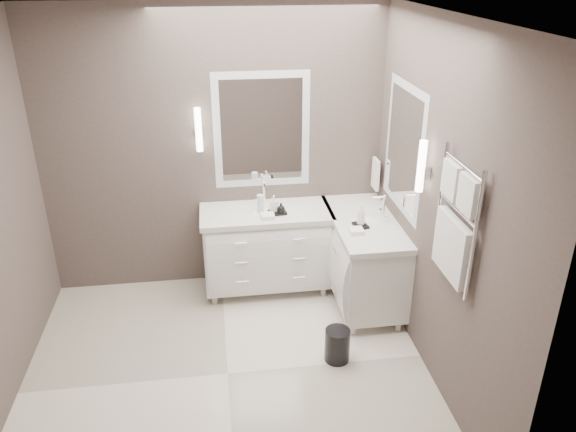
{
  "coord_description": "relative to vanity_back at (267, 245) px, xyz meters",
  "views": [
    {
      "loc": [
        -0.02,
        -3.56,
        3.04
      ],
      "look_at": [
        0.59,
        0.7,
        1.03
      ],
      "focal_mm": 35.0,
      "sensor_mm": 36.0,
      "label": 1
    }
  ],
  "objects": [
    {
      "name": "soap_bottle_c",
      "position": [
        0.79,
        -0.45,
        0.48
      ],
      "size": [
        0.08,
        0.08,
        0.18
      ],
      "primitive_type": "imported",
      "rotation": [
        0.0,
        0.0,
        0.11
      ],
      "color": "white",
      "rests_on": "amenity_tray_right"
    },
    {
      "name": "mirror_right",
      "position": [
        1.14,
        -0.43,
        1.06
      ],
      "size": [
        0.02,
        0.9,
        1.1
      ],
      "color": "white",
      "rests_on": "wall_right"
    },
    {
      "name": "mirror_back",
      "position": [
        -0.0,
        0.26,
        1.06
      ],
      "size": [
        0.9,
        0.02,
        1.1
      ],
      "color": "white",
      "rests_on": "wall_back"
    },
    {
      "name": "soap_bottle_b",
      "position": [
        0.13,
        -0.11,
        0.44
      ],
      "size": [
        0.08,
        0.08,
        0.09
      ],
      "primitive_type": "imported",
      "rotation": [
        0.0,
        0.0,
        0.18
      ],
      "color": "black",
      "rests_on": "amenity_tray_back"
    },
    {
      "name": "amenity_tray_right",
      "position": [
        0.79,
        -0.45,
        0.38
      ],
      "size": [
        0.13,
        0.16,
        0.02
      ],
      "primitive_type": "cube",
      "rotation": [
        0.0,
        0.0,
        0.2
      ],
      "color": "black",
      "rests_on": "vanity_right"
    },
    {
      "name": "vanity_right",
      "position": [
        0.88,
        -0.33,
        0.0
      ],
      "size": [
        0.59,
        1.24,
        0.97
      ],
      "color": "white",
      "rests_on": "floor"
    },
    {
      "name": "sconce_back",
      "position": [
        -0.58,
        0.2,
        1.11
      ],
      "size": [
        0.06,
        0.06,
        0.4
      ],
      "color": "white",
      "rests_on": "wall_back"
    },
    {
      "name": "soap_bottle_a",
      "position": [
        0.07,
        -0.06,
        0.46
      ],
      "size": [
        0.08,
        0.08,
        0.15
      ],
      "primitive_type": "imported",
      "rotation": [
        0.0,
        0.0,
        -0.28
      ],
      "color": "white",
      "rests_on": "amenity_tray_back"
    },
    {
      "name": "waste_bin",
      "position": [
        0.45,
        -1.17,
        -0.34
      ],
      "size": [
        0.21,
        0.21,
        0.29
      ],
      "primitive_type": "cylinder",
      "rotation": [
        0.0,
        0.0,
        0.03
      ],
      "color": "black",
      "rests_on": "floor"
    },
    {
      "name": "amenity_tray_back",
      "position": [
        0.1,
        -0.08,
        0.38
      ],
      "size": [
        0.17,
        0.14,
        0.02
      ],
      "primitive_type": "cube",
      "rotation": [
        0.0,
        0.0,
        0.13
      ],
      "color": "black",
      "rests_on": "vanity_back"
    },
    {
      "name": "ceiling",
      "position": [
        -0.45,
        -1.23,
        2.22
      ],
      "size": [
        3.2,
        3.0,
        0.01
      ],
      "primitive_type": "cube",
      "color": "white",
      "rests_on": "wall_back"
    },
    {
      "name": "towel_bar_corner",
      "position": [
        1.09,
        0.13,
        0.63
      ],
      "size": [
        0.03,
        0.22,
        0.3
      ],
      "color": "white",
      "rests_on": "wall_right"
    },
    {
      "name": "wall_back",
      "position": [
        -0.45,
        0.28,
        0.86
      ],
      "size": [
        3.2,
        0.01,
        2.7
      ],
      "primitive_type": "cube",
      "color": "#504440",
      "rests_on": "floor"
    },
    {
      "name": "floor",
      "position": [
        -0.45,
        -1.23,
        -0.49
      ],
      "size": [
        3.2,
        3.0,
        0.01
      ],
      "primitive_type": "cube",
      "color": "white",
      "rests_on": "ground"
    },
    {
      "name": "sconce_right",
      "position": [
        1.08,
        -1.01,
        1.11
      ],
      "size": [
        0.06,
        0.06,
        0.4
      ],
      "color": "white",
      "rests_on": "wall_right"
    },
    {
      "name": "wall_front",
      "position": [
        -0.45,
        -2.73,
        0.86
      ],
      "size": [
        3.2,
        0.01,
        2.7
      ],
      "primitive_type": "cube",
      "color": "#504440",
      "rests_on": "floor"
    },
    {
      "name": "water_bottle",
      "position": [
        -0.06,
        -0.04,
        0.45
      ],
      "size": [
        0.07,
        0.07,
        0.18
      ],
      "primitive_type": "cylinder",
      "rotation": [
        0.0,
        0.0,
        0.11
      ],
      "color": "silver",
      "rests_on": "vanity_back"
    },
    {
      "name": "wall_right",
      "position": [
        1.15,
        -1.23,
        0.86
      ],
      "size": [
        0.01,
        3.0,
        2.7
      ],
      "primitive_type": "cube",
      "color": "#504440",
      "rests_on": "floor"
    },
    {
      "name": "towel_ladder",
      "position": [
        1.1,
        -1.63,
        0.91
      ],
      "size": [
        0.06,
        0.58,
        0.9
      ],
      "color": "white",
      "rests_on": "wall_right"
    },
    {
      "name": "vanity_back",
      "position": [
        0.0,
        0.0,
        0.0
      ],
      "size": [
        1.24,
        0.59,
        0.97
      ],
      "color": "white",
      "rests_on": "floor"
    }
  ]
}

